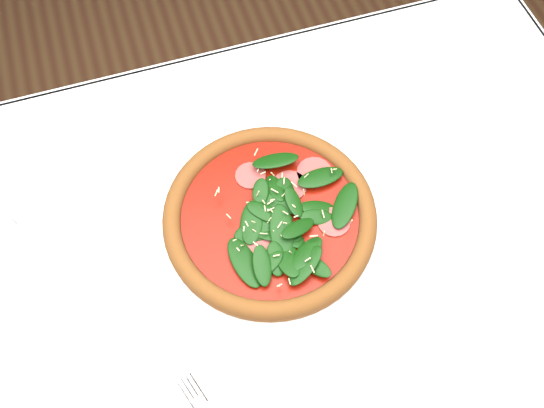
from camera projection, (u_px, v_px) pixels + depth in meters
name	position (u px, v px, depth m)	size (l,w,h in m)	color
ground	(259.00, 393.00, 1.46)	(6.00, 6.00, 0.00)	brown
dining_table	(250.00, 306.00, 0.89)	(1.21, 0.81, 0.75)	white
plate	(270.00, 222.00, 0.84)	(0.34, 0.34, 0.01)	white
pizza	(270.00, 215.00, 0.82)	(0.39, 0.39, 0.04)	brown
saucer_far	(520.00, 105.00, 0.94)	(0.15, 0.15, 0.01)	white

